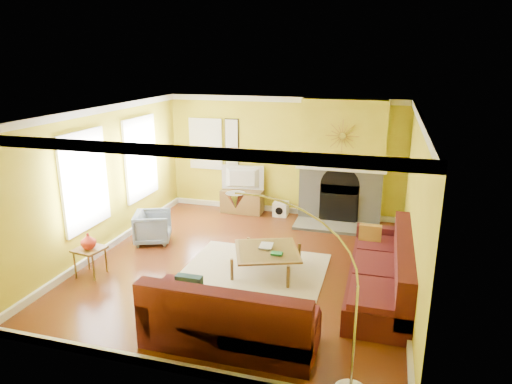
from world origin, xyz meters
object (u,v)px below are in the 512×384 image
(media_console, at_px, (242,201))
(side_table, at_px, (91,262))
(coffee_table, at_px, (267,261))
(sectional_sofa, at_px, (297,269))
(arc_lamp, at_px, (299,298))
(armchair, at_px, (153,227))

(media_console, height_order, side_table, media_console)
(coffee_table, bearing_deg, sectional_sofa, -45.69)
(media_console, distance_m, arc_lamp, 6.07)
(media_console, bearing_deg, sectional_sofa, -60.55)
(sectional_sofa, xyz_separation_m, arc_lamp, (0.40, -1.97, 0.65))
(side_table, bearing_deg, arc_lamp, -23.75)
(coffee_table, xyz_separation_m, armchair, (-2.51, 0.65, 0.11))
(media_console, bearing_deg, side_table, -110.92)
(sectional_sofa, distance_m, media_console, 4.07)
(media_console, xyz_separation_m, side_table, (-1.46, -3.82, -0.03))
(coffee_table, bearing_deg, media_console, 115.25)
(sectional_sofa, height_order, arc_lamp, arc_lamp)
(armchair, xyz_separation_m, side_table, (-0.32, -1.58, -0.07))
(coffee_table, xyz_separation_m, media_console, (-1.36, 2.89, 0.06))
(sectional_sofa, bearing_deg, side_table, -175.47)
(arc_lamp, bearing_deg, side_table, 156.25)
(media_console, bearing_deg, coffee_table, -64.75)
(sectional_sofa, height_order, armchair, sectional_sofa)
(coffee_table, relative_size, armchair, 1.52)
(sectional_sofa, bearing_deg, armchair, 157.46)
(coffee_table, xyz_separation_m, side_table, (-2.82, -0.93, 0.04))
(coffee_table, height_order, arc_lamp, arc_lamp)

